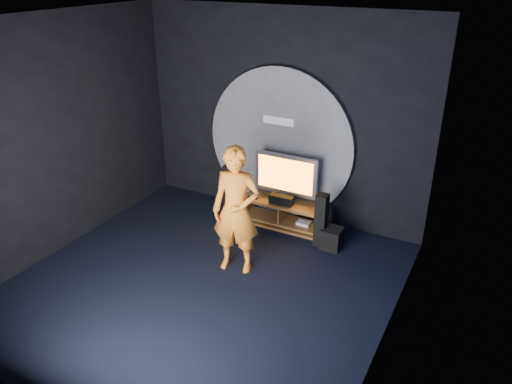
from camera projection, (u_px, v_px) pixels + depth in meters
floor at (203, 284)px, 6.97m from camera, size 5.00×5.00×0.00m
back_wall at (281, 117)px, 8.23m from camera, size 5.00×0.04×3.50m
front_wall at (31, 268)px, 4.22m from camera, size 5.00×0.04×3.50m
left_wall at (54, 138)px, 7.28m from camera, size 0.04×5.00×3.50m
right_wall at (398, 211)px, 5.17m from camera, size 0.04×5.00×3.50m
ceiling at (189, 21)px, 5.48m from camera, size 5.00×5.00×0.01m
wall_disc_panel at (279, 144)px, 8.37m from camera, size 2.60×0.11×2.60m
media_console at (283, 216)px, 8.41m from camera, size 1.42×0.45×0.45m
tv at (286, 176)px, 8.17m from camera, size 1.09×0.22×0.81m
center_speaker at (281, 200)px, 8.20m from camera, size 0.40×0.15×0.15m
remote at (252, 198)px, 8.42m from camera, size 0.18×0.05×0.02m
tower_speaker_left at (230, 188)px, 8.83m from camera, size 0.17×0.19×0.87m
tower_speaker_right at (321, 220)px, 7.75m from camera, size 0.17×0.19×0.87m
subwoofer at (332, 238)px, 7.78m from camera, size 0.31×0.31×0.34m
player at (236, 211)px, 6.95m from camera, size 0.77×0.59×1.87m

